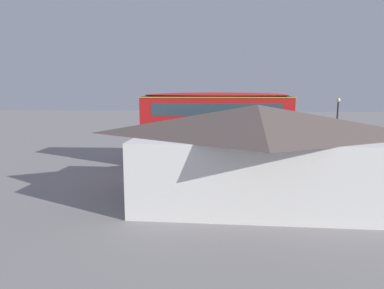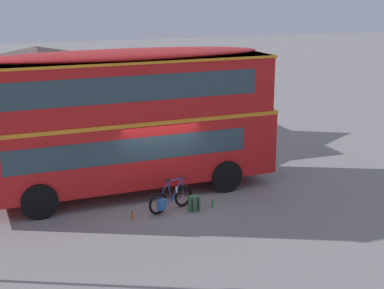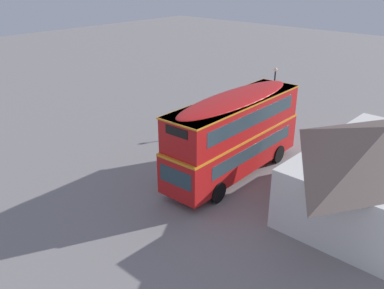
{
  "view_description": "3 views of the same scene",
  "coord_description": "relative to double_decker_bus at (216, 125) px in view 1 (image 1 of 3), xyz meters",
  "views": [
    {
      "loc": [
        -1.26,
        23.37,
        4.9
      ],
      "look_at": [
        0.82,
        0.43,
        1.27
      ],
      "focal_mm": 32.03,
      "sensor_mm": 36.0,
      "label": 1
    },
    {
      "loc": [
        -5.27,
        -16.84,
        6.61
      ],
      "look_at": [
        0.91,
        -0.64,
        1.9
      ],
      "focal_mm": 53.38,
      "sensor_mm": 36.0,
      "label": 2
    },
    {
      "loc": [
        16.55,
        13.39,
        11.15
      ],
      "look_at": [
        0.62,
        -1.06,
        1.75
      ],
      "focal_mm": 38.12,
      "sensor_mm": 36.0,
      "label": 3
    }
  ],
  "objects": [
    {
      "name": "street_lamp",
      "position": [
        -8.6,
        -2.78,
        0.09
      ],
      "size": [
        0.28,
        0.28,
        4.39
      ],
      "color": "black",
      "rests_on": "ground"
    },
    {
      "name": "water_bottle_green_metal",
      "position": [
        2.12,
        -2.28,
        -2.53
      ],
      "size": [
        0.08,
        0.08,
        0.24
      ],
      "color": "green",
      "rests_on": "ground"
    },
    {
      "name": "backpack_on_ground",
      "position": [
        1.46,
        -2.38,
        -2.36
      ],
      "size": [
        0.35,
        0.29,
        0.54
      ],
      "color": "#386642",
      "rests_on": "ground"
    },
    {
      "name": "touring_bicycle",
      "position": [
        0.77,
        -2.08,
        -2.27
      ],
      "size": [
        1.61,
        0.81,
        1.04
      ],
      "color": "black",
      "rests_on": "ground"
    },
    {
      "name": "double_decker_bus",
      "position": [
        0.0,
        0.0,
        0.0
      ],
      "size": [
        10.0,
        2.87,
        4.79
      ],
      "color": "black",
      "rests_on": "ground"
    },
    {
      "name": "water_bottle_red_squeeze",
      "position": [
        -0.49,
        -2.33,
        -2.52
      ],
      "size": [
        0.07,
        0.07,
        0.25
      ],
      "color": "#D84C33",
      "rests_on": "ground"
    },
    {
      "name": "ground_plane",
      "position": [
        0.8,
        -0.9,
        -2.64
      ],
      "size": [
        120.0,
        120.0,
        0.0
      ],
      "primitive_type": "plane",
      "color": "gray"
    },
    {
      "name": "pub_building",
      "position": [
        -1.96,
        7.39,
        -0.45
      ],
      "size": [
        10.72,
        6.4,
        4.3
      ],
      "color": "silver",
      "rests_on": "ground"
    }
  ]
}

